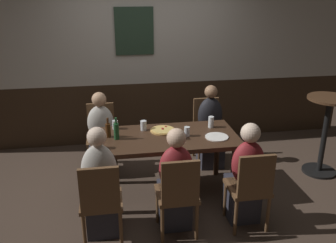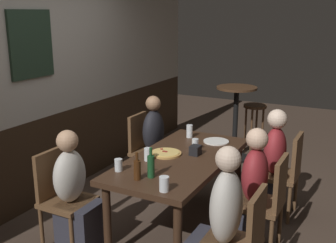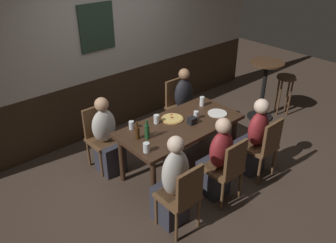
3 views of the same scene
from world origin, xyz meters
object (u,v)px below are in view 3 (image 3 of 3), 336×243
chair_mid_near (227,167)px  pizza (172,119)px  chair_left_near (182,195)px  beer_glass_half (131,126)px  pint_glass_amber (196,115)px  plate_white_large (217,113)px  beer_glass_tall (202,102)px  person_left_far (107,141)px  chair_right_near (264,145)px  chair_left_far (101,134)px  pint_glass_stout (156,120)px  beer_bottle_brown (137,132)px  tumbler_short (146,148)px  bar_stool (286,84)px  chair_right_far (179,103)px  condiment_caddy (192,121)px  beer_bottle_green (147,131)px  person_right_near (253,141)px  person_right_far (185,108)px  person_mid_near (217,163)px  side_bar_table (264,86)px  person_left_near (172,188)px

chair_mid_near → pizza: bearing=89.9°
chair_left_near → beer_glass_half: 1.20m
pint_glass_amber → plate_white_large: bearing=-16.4°
beer_glass_tall → plate_white_large: 0.32m
person_left_far → plate_white_large: (1.32, -0.79, 0.29)m
chair_right_near → chair_left_far: 2.21m
pint_glass_stout → beer_bottle_brown: bearing=-161.3°
tumbler_short → bar_stool: tumbler_short is taller
chair_right_far → tumbler_short: bearing=-144.8°
chair_right_near → chair_left_near: same height
pizza → pint_glass_stout: (-0.22, 0.07, 0.04)m
chair_left_near → person_left_far: bearing=90.0°
plate_white_large → condiment_caddy: 0.46m
beer_bottle_green → chair_left_near: bearing=-102.7°
person_left_far → beer_glass_tall: size_ratio=7.92×
person_left_far → beer_glass_tall: (1.34, -0.48, 0.34)m
person_left_far → person_right_near: bearing=-41.9°
tumbler_short → pint_glass_amber: tumbler_short is taller
chair_left_far → bar_stool: bearing=-13.7°
chair_right_near → beer_glass_tall: bearing=97.8°
beer_bottle_brown → person_right_far: bearing=22.8°
pizza → condiment_caddy: bearing=-65.3°
person_mid_near → beer_glass_tall: (0.60, 0.85, 0.33)m
side_bar_table → person_right_near: bearing=-149.3°
person_left_near → tumbler_short: size_ratio=10.10×
person_left_near → pint_glass_amber: person_left_near is taller
beer_glass_tall → bar_stool: (1.98, -0.17, -0.24)m
person_left_near → pint_glass_stout: size_ratio=9.92×
person_left_near → person_mid_near: bearing=0.2°
beer_bottle_green → side_bar_table: (2.68, 0.16, -0.22)m
chair_mid_near → beer_bottle_green: bearing=123.3°
person_left_far → side_bar_table: bearing=-9.8°
person_right_far → person_right_near: bearing=-90.0°
chair_right_near → bar_stool: size_ratio=1.22×
side_bar_table → bar_stool: size_ratio=1.46×
chair_right_near → pizza: size_ratio=2.94×
chair_right_far → pizza: bearing=-137.8°
chair_right_near → plate_white_large: 0.76m
person_left_near → tumbler_short: person_left_near is taller
chair_left_far → person_mid_near: bearing=-63.6°
person_right_far → beer_bottle_brown: size_ratio=4.87×
chair_left_near → tumbler_short: 0.68m
person_mid_near → person_left_near: bearing=-179.8°
plate_white_large → bar_stool: plate_white_large is taller
chair_left_far → person_mid_near: person_mid_near is taller
beer_glass_tall → pint_glass_stout: (-0.82, 0.04, -0.01)m
beer_glass_tall → tumbler_short: bearing=-163.4°
chair_right_far → pint_glass_amber: chair_right_far is taller
person_right_far → plate_white_large: bearing=-101.2°
person_mid_near → plate_white_large: size_ratio=4.19×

